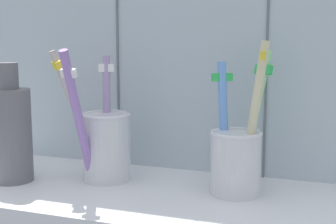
{
  "coord_description": "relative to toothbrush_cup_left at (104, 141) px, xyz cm",
  "views": [
    {
      "loc": [
        20.58,
        -53.98,
        20.86
      ],
      "look_at": [
        0.0,
        2.76,
        11.52
      ],
      "focal_mm": 52.91,
      "sensor_mm": 36.0,
      "label": 1
    }
  ],
  "objects": [
    {
      "name": "counter_slab",
      "position": [
        8.81,
        -2.49,
        -6.21
      ],
      "size": [
        64.0,
        22.0,
        2.0
      ],
      "primitive_type": "cube",
      "color": "silver",
      "rests_on": "ground"
    },
    {
      "name": "tile_wall_back",
      "position": [
        8.81,
        9.5,
        15.3
      ],
      "size": [
        64.0,
        2.2,
        45.0
      ],
      "color": "#B2C1CC",
      "rests_on": "ground"
    },
    {
      "name": "ceramic_vase",
      "position": [
        -11.21,
        -4.32,
        1.32
      ],
      "size": [
        5.34,
        5.34,
        15.47
      ],
      "color": "slate",
      "rests_on": "counter_slab"
    },
    {
      "name": "toothbrush_cup_right",
      "position": [
        17.52,
        0.56,
        -0.33
      ],
      "size": [
        7.33,
        9.18,
        18.37
      ],
      "color": "silver",
      "rests_on": "counter_slab"
    },
    {
      "name": "toothbrush_cup_left",
      "position": [
        0.0,
        0.0,
        0.0
      ],
      "size": [
        8.62,
        12.01,
        17.41
      ],
      "color": "silver",
      "rests_on": "counter_slab"
    }
  ]
}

